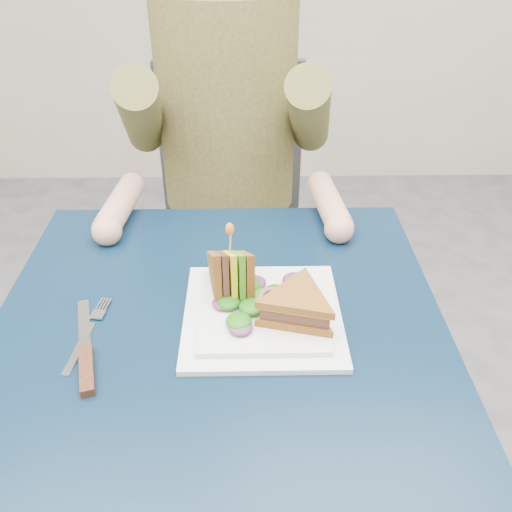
{
  "coord_description": "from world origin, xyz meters",
  "views": [
    {
      "loc": [
        0.05,
        -0.67,
        1.33
      ],
      "look_at": [
        0.06,
        0.06,
        0.82
      ],
      "focal_mm": 38.0,
      "sensor_mm": 36.0,
      "label": 1
    }
  ],
  "objects_px": {
    "plate": "(263,313)",
    "knife": "(86,361)",
    "sandwich_upright": "(231,275)",
    "fork": "(86,336)",
    "table": "(221,356)",
    "chair": "(231,204)",
    "diner": "(226,91)",
    "sandwich_flat": "(298,306)"
  },
  "relations": [
    {
      "from": "plate",
      "to": "knife",
      "type": "xyz_separation_m",
      "value": [
        -0.27,
        -0.1,
        -0.0
      ]
    },
    {
      "from": "sandwich_upright",
      "to": "fork",
      "type": "bearing_deg",
      "value": -159.24
    },
    {
      "from": "table",
      "to": "fork",
      "type": "xyz_separation_m",
      "value": [
        -0.21,
        -0.03,
        0.08
      ]
    },
    {
      "from": "fork",
      "to": "chair",
      "type": "bearing_deg",
      "value": 74.6
    },
    {
      "from": "table",
      "to": "diner",
      "type": "height_order",
      "value": "diner"
    },
    {
      "from": "chair",
      "to": "diner",
      "type": "height_order",
      "value": "diner"
    },
    {
      "from": "plate",
      "to": "fork",
      "type": "bearing_deg",
      "value": -171.43
    },
    {
      "from": "table",
      "to": "sandwich_upright",
      "type": "distance_m",
      "value": 0.15
    },
    {
      "from": "diner",
      "to": "sandwich_flat",
      "type": "xyz_separation_m",
      "value": [
        0.13,
        -0.63,
        -0.14
      ]
    },
    {
      "from": "table",
      "to": "sandwich_flat",
      "type": "height_order",
      "value": "sandwich_flat"
    },
    {
      "from": "diner",
      "to": "fork",
      "type": "distance_m",
      "value": 0.71
    },
    {
      "from": "diner",
      "to": "sandwich_upright",
      "type": "height_order",
      "value": "diner"
    },
    {
      "from": "table",
      "to": "knife",
      "type": "xyz_separation_m",
      "value": [
        -0.2,
        -0.09,
        0.09
      ]
    },
    {
      "from": "table",
      "to": "chair",
      "type": "relative_size",
      "value": 0.81
    },
    {
      "from": "diner",
      "to": "fork",
      "type": "xyz_separation_m",
      "value": [
        -0.21,
        -0.65,
        -0.18
      ]
    },
    {
      "from": "knife",
      "to": "chair",
      "type": "bearing_deg",
      "value": 76.6
    },
    {
      "from": "chair",
      "to": "sandwich_upright",
      "type": "distance_m",
      "value": 0.72
    },
    {
      "from": "fork",
      "to": "knife",
      "type": "bearing_deg",
      "value": -76.12
    },
    {
      "from": "knife",
      "to": "diner",
      "type": "bearing_deg",
      "value": 74.58
    },
    {
      "from": "table",
      "to": "sandwich_flat",
      "type": "distance_m",
      "value": 0.18
    },
    {
      "from": "sandwich_upright",
      "to": "knife",
      "type": "distance_m",
      "value": 0.27
    },
    {
      "from": "sandwich_flat",
      "to": "sandwich_upright",
      "type": "relative_size",
      "value": 1.15
    },
    {
      "from": "chair",
      "to": "sandwich_flat",
      "type": "relative_size",
      "value": 5.34
    },
    {
      "from": "table",
      "to": "knife",
      "type": "distance_m",
      "value": 0.23
    },
    {
      "from": "table",
      "to": "sandwich_upright",
      "type": "height_order",
      "value": "sandwich_upright"
    },
    {
      "from": "fork",
      "to": "diner",
      "type": "bearing_deg",
      "value": 72.1
    },
    {
      "from": "chair",
      "to": "diner",
      "type": "xyz_separation_m",
      "value": [
        -0.0,
        -0.11,
        0.37
      ]
    },
    {
      "from": "table",
      "to": "fork",
      "type": "distance_m",
      "value": 0.23
    },
    {
      "from": "fork",
      "to": "knife",
      "type": "relative_size",
      "value": 0.82
    },
    {
      "from": "table",
      "to": "fork",
      "type": "bearing_deg",
      "value": -170.96
    },
    {
      "from": "sandwich_flat",
      "to": "knife",
      "type": "xyz_separation_m",
      "value": [
        -0.32,
        -0.08,
        -0.04
      ]
    },
    {
      "from": "plate",
      "to": "sandwich_upright",
      "type": "bearing_deg",
      "value": 139.03
    },
    {
      "from": "fork",
      "to": "sandwich_upright",
      "type": "bearing_deg",
      "value": 20.76
    },
    {
      "from": "diner",
      "to": "sandwich_flat",
      "type": "distance_m",
      "value": 0.66
    },
    {
      "from": "chair",
      "to": "plate",
      "type": "relative_size",
      "value": 3.58
    },
    {
      "from": "plate",
      "to": "knife",
      "type": "distance_m",
      "value": 0.29
    },
    {
      "from": "plate",
      "to": "fork",
      "type": "xyz_separation_m",
      "value": [
        -0.28,
        -0.04,
        -0.01
      ]
    },
    {
      "from": "table",
      "to": "chair",
      "type": "distance_m",
      "value": 0.74
    },
    {
      "from": "diner",
      "to": "plate",
      "type": "distance_m",
      "value": 0.64
    },
    {
      "from": "diner",
      "to": "sandwich_flat",
      "type": "bearing_deg",
      "value": -78.66
    },
    {
      "from": "chair",
      "to": "knife",
      "type": "distance_m",
      "value": 0.87
    },
    {
      "from": "plate",
      "to": "knife",
      "type": "relative_size",
      "value": 1.19
    }
  ]
}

